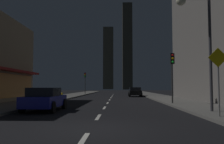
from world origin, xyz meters
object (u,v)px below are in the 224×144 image
object	(u,v)px
car_parked_near	(45,99)
traffic_light_far_left	(85,78)
fire_hydrant_far_left	(62,96)
street_lamp_right	(195,24)
pedestrian_crossing_sign	(218,76)
traffic_light_near_right	(172,67)
car_parked_far	(135,92)

from	to	relation	value
car_parked_near	traffic_light_far_left	world-z (taller)	traffic_light_far_left
fire_hydrant_far_left	street_lamp_right	bearing A→B (deg)	-53.78
traffic_light_far_left	pedestrian_crossing_sign	world-z (taller)	traffic_light_far_left
fire_hydrant_far_left	traffic_light_near_right	xyz separation A→B (m)	(11.40, -9.04, 2.74)
car_parked_near	traffic_light_near_right	size ratio (longest dim) A/B	1.01
traffic_light_far_left	pedestrian_crossing_sign	size ratio (longest dim) A/B	1.33
car_parked_far	pedestrian_crossing_sign	distance (m)	25.84
traffic_light_near_right	pedestrian_crossing_sign	distance (m)	8.83
fire_hydrant_far_left	street_lamp_right	xyz separation A→B (m)	(11.28, -15.40, 4.61)
fire_hydrant_far_left	pedestrian_crossing_sign	size ratio (longest dim) A/B	0.21
car_parked_near	pedestrian_crossing_sign	size ratio (longest dim) A/B	1.34
traffic_light_near_right	car_parked_near	bearing A→B (deg)	-151.13
car_parked_near	street_lamp_right	xyz separation A→B (m)	(8.98, -1.34, 4.33)
car_parked_near	pedestrian_crossing_sign	bearing A→B (deg)	-22.11
traffic_light_far_left	street_lamp_right	distance (m)	34.60
car_parked_far	traffic_light_near_right	world-z (taller)	traffic_light_near_right
traffic_light_far_left	traffic_light_near_right	bearing A→B (deg)	-67.41
car_parked_near	fire_hydrant_far_left	bearing A→B (deg)	99.29
traffic_light_near_right	street_lamp_right	size ratio (longest dim) A/B	0.64
car_parked_far	traffic_light_far_left	bearing A→B (deg)	133.88
street_lamp_right	pedestrian_crossing_sign	xyz separation A→B (m)	(0.22, -2.40, -3.05)
car_parked_near	fire_hydrant_far_left	xyz separation A→B (m)	(-2.30, 14.06, -0.29)
car_parked_far	traffic_light_far_left	distance (m)	13.36
car_parked_near	car_parked_far	distance (m)	23.14
car_parked_far	traffic_light_near_right	xyz separation A→B (m)	(1.90, -16.97, 2.45)
traffic_light_near_right	car_parked_far	bearing A→B (deg)	96.39
street_lamp_right	pedestrian_crossing_sign	distance (m)	3.88
car_parked_near	fire_hydrant_far_left	distance (m)	14.25
car_parked_near	car_parked_far	size ratio (longest dim) A/B	1.00
traffic_light_near_right	pedestrian_crossing_sign	bearing A→B (deg)	-89.35
traffic_light_near_right	pedestrian_crossing_sign	xyz separation A→B (m)	(0.10, -8.76, -1.18)
car_parked_far	traffic_light_far_left	xyz separation A→B (m)	(-9.10, 9.46, 2.45)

